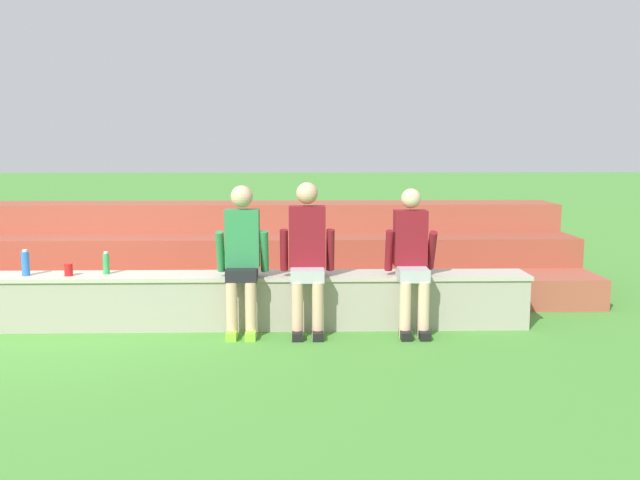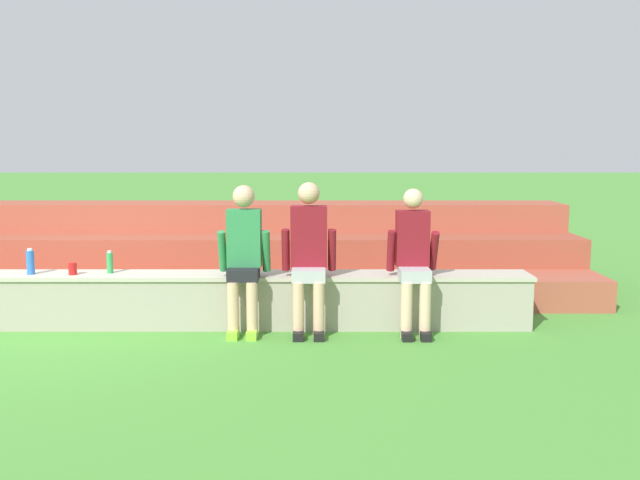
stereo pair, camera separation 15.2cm
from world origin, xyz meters
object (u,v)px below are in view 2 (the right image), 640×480
at_px(person_far_left, 242,254).
at_px(person_center, 411,257).
at_px(person_left_of_center, 307,253).
at_px(plastic_cup_middle, 70,269).
at_px(water_bottle_mid_right, 108,263).
at_px(water_bottle_mid_left, 28,262).

xyz_separation_m(person_far_left, person_center, (1.66, 0.02, -0.03)).
distance_m(person_left_of_center, plastic_cup_middle, 2.40).
bearing_deg(water_bottle_mid_right, water_bottle_mid_left, -175.07).
bearing_deg(plastic_cup_middle, person_left_of_center, -4.15).
distance_m(person_left_of_center, person_center, 1.03).
distance_m(person_far_left, person_center, 1.66).
distance_m(person_left_of_center, water_bottle_mid_right, 2.06).
distance_m(person_far_left, plastic_cup_middle, 1.77).
relative_size(water_bottle_mid_right, plastic_cup_middle, 1.90).
bearing_deg(plastic_cup_middle, person_center, -2.77).
height_order(person_center, plastic_cup_middle, person_center).
xyz_separation_m(person_far_left, water_bottle_mid_right, (-1.40, 0.27, -0.13)).
xyz_separation_m(person_far_left, water_bottle_mid_left, (-2.18, 0.21, -0.11)).
bearing_deg(person_far_left, plastic_cup_middle, 173.97).
relative_size(water_bottle_mid_right, water_bottle_mid_left, 0.87).
distance_m(person_center, water_bottle_mid_left, 3.85).
bearing_deg(water_bottle_mid_right, person_far_left, -11.07).
bearing_deg(water_bottle_mid_left, person_left_of_center, -3.95).
distance_m(person_center, water_bottle_mid_right, 3.07).
relative_size(person_far_left, water_bottle_mid_left, 5.52).
height_order(person_far_left, water_bottle_mid_right, person_far_left).
bearing_deg(person_far_left, person_left_of_center, 1.05).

